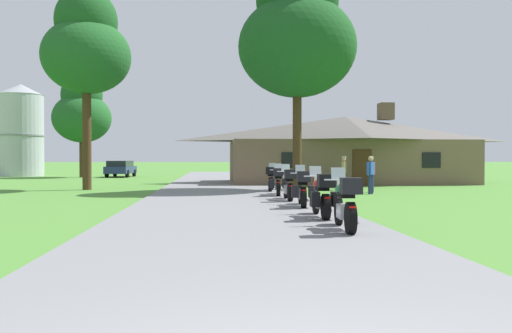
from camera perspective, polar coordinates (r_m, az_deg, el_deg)
The scene contains 17 objects.
ground_plane at distance 23.14m, azimuth -3.30°, elevation -3.01°, with size 500.00×500.00×0.00m, color #4C8433.
asphalt_driveway at distance 21.14m, azimuth -3.16°, elevation -3.30°, with size 6.40×80.00×0.06m, color slate.
motorcycle_green_nearest_to_camera at distance 11.04m, azimuth 9.78°, elevation -4.02°, with size 0.66×2.08×1.30m.
motorcycle_red_second_in_row at distance 13.31m, azimuth 7.27°, elevation -3.23°, with size 0.73×2.08×1.30m.
motorcycle_black_third_in_row at distance 16.33m, azimuth 5.11°, elevation -2.48°, with size 0.84×2.08×1.30m.
motorcycle_white_fourth_in_row at distance 18.90m, azimuth 3.56°, elevation -2.00°, with size 0.66×2.08×1.30m.
motorcycle_white_fifth_in_row at distance 21.39m, azimuth 2.44°, elevation -1.70°, with size 0.85×2.08×1.30m.
motorcycle_green_farthest_in_row at distance 24.40m, azimuth 1.66°, elevation -1.36°, with size 0.80×2.07×1.30m.
stone_lodge at distance 34.30m, azimuth 9.80°, elevation 1.93°, with size 15.69×7.89×5.21m.
bystander_tan_shirt_near_lodge at distance 26.22m, azimuth 9.60°, elevation -0.50°, with size 0.30×0.54×1.69m.
bystander_red_shirt_beside_signpost at distance 24.70m, azimuth 12.50°, elevation -0.59°, with size 0.47×0.39×1.69m.
bystander_blue_shirt_by_tree at distance 23.46m, azimuth 12.45°, elevation -0.70°, with size 0.41×0.42×1.67m.
tree_left_far at distance 46.48m, azimuth -18.53°, elevation 5.75°, with size 4.86×4.86×8.78m.
tree_by_lodge_front at distance 26.56m, azimuth 4.54°, elevation 14.35°, with size 5.83×5.83×11.60m.
tree_left_near at distance 28.03m, azimuth -18.08°, elevation 12.37°, with size 4.39×4.39×10.10m.
metal_silo_distant at distance 51.73m, azimuth -24.35°, elevation 3.65°, with size 4.03×4.03×8.32m.
parked_navy_suv_far_left at distance 46.28m, azimuth -14.60°, elevation -0.16°, with size 2.09×4.69×1.40m.
Camera 1 is at (-0.57, -3.08, 1.55)m, focal length 36.52 mm.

